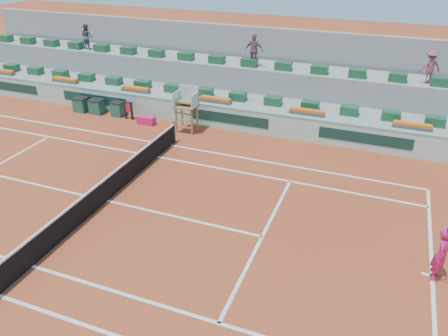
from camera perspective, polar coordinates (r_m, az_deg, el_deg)
The scene contains 20 objects.
ground at distance 17.93m, azimuth -15.02°, elevation -4.17°, with size 90.00×90.00×0.00m, color maroon.
seating_tier_lower at distance 26.07m, azimuth -1.73°, elevation 8.78°, with size 36.00×4.00×1.20m, color #969693.
seating_tier_upper at distance 27.26m, azimuth -0.43°, elevation 11.23°, with size 36.00×2.40×2.60m, color #969693.
stadium_back_wall at distance 28.45m, azimuth 0.78°, elevation 13.85°, with size 36.00×0.40×4.40m, color #969693.
player_bag at distance 24.60m, azimuth -10.13°, elevation 6.16°, with size 0.99×0.44×0.44m, color #D71C60.
spectator_left at distance 30.93m, azimuth -17.48°, elevation 16.08°, with size 0.77×0.60×1.59m, color #4B4B57.
spectator_mid at distance 25.50m, azimuth 3.96°, elevation 15.08°, with size 1.06×0.44×1.80m, color #795061.
spectator_right at distance 24.67m, azimuth 25.33°, elevation 11.88°, with size 1.09×0.62×1.68m, color #90484D.
court_lines at distance 17.92m, azimuth -15.02°, elevation -4.16°, with size 23.89×11.09×0.01m.
tennis_net at distance 17.66m, azimuth -15.23°, elevation -2.73°, with size 0.10×11.97×1.10m.
advertising_hoarding at distance 24.17m, azimuth -3.70°, elevation 7.20°, with size 36.00×0.34×1.26m.
umpire_chair at distance 23.01m, azimuth -4.87°, elevation 8.46°, with size 1.10×0.90×2.40m.
seat_row_lower at distance 25.02m, azimuth -2.56°, elevation 9.90°, with size 32.90×0.60×0.44m.
seat_row_upper at distance 26.31m, azimuth -0.94°, elevation 14.03°, with size 32.90×0.60×0.44m.
flower_planters at distance 24.99m, azimuth -6.50°, elevation 9.51°, with size 26.80×0.36×0.28m.
drink_cooler_a at distance 26.01m, azimuth -13.73°, elevation 7.50°, with size 0.67×0.58×0.84m.
drink_cooler_b at distance 26.73m, azimuth -16.29°, elevation 7.74°, with size 0.79×0.68×0.84m.
drink_cooler_c at distance 27.33m, azimuth -18.18°, elevation 7.90°, with size 0.80×0.69×0.84m.
towel_rack at distance 25.34m, azimuth -12.39°, elevation 7.54°, with size 0.61×0.10×1.03m.
tennis_player at distance 14.75m, azimuth 26.55°, elevation -10.02°, with size 0.58×0.94×2.28m.
Camera 1 is at (9.57, -11.91, 9.37)m, focal length 35.00 mm.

